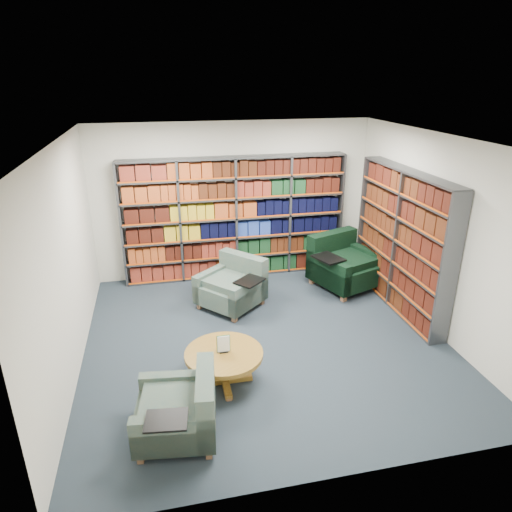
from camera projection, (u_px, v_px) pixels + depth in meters
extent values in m
cube|color=#1E2A31|center=(265.00, 339.00, 6.56)|extent=(5.00, 5.00, 0.01)
cube|color=white|center=(267.00, 140.00, 5.51)|extent=(5.00, 5.00, 0.01)
cube|color=beige|center=(234.00, 200.00, 8.30)|extent=(5.00, 0.01, 2.80)
cube|color=beige|center=(337.00, 354.00, 3.76)|extent=(5.00, 0.01, 2.80)
cube|color=beige|center=(65.00, 264.00, 5.53)|extent=(0.01, 5.00, 2.80)
cube|color=beige|center=(435.00, 235.00, 6.53)|extent=(0.01, 5.00, 2.80)
cube|color=#47494F|center=(235.00, 218.00, 8.26)|extent=(4.00, 0.28, 2.20)
cube|color=silver|center=(234.00, 216.00, 8.38)|extent=(4.00, 0.02, 2.20)
cube|color=#D84C0A|center=(237.00, 221.00, 8.15)|extent=(4.00, 0.01, 2.20)
cube|color=maroon|center=(236.00, 265.00, 8.61)|extent=(3.88, 0.21, 0.29)
cube|color=#953C16|center=(236.00, 247.00, 8.47)|extent=(3.88, 0.21, 0.29)
cube|color=#341008|center=(236.00, 228.00, 8.33)|extent=(3.88, 0.21, 0.29)
cube|color=#341008|center=(235.00, 209.00, 8.20)|extent=(3.88, 0.21, 0.29)
cube|color=#953C16|center=(235.00, 189.00, 8.06)|extent=(3.88, 0.21, 0.29)
cube|color=maroon|center=(235.00, 168.00, 7.92)|extent=(3.88, 0.21, 0.29)
cube|color=#47494F|center=(401.00, 241.00, 7.15)|extent=(0.28, 2.50, 2.20)
cube|color=silver|center=(409.00, 240.00, 7.18)|extent=(0.02, 2.50, 2.20)
cube|color=#D84C0A|center=(394.00, 242.00, 7.13)|extent=(0.02, 2.50, 2.20)
cube|color=#341008|center=(395.00, 294.00, 7.50)|extent=(0.21, 2.38, 0.29)
cube|color=#3C190A|center=(397.00, 273.00, 7.36)|extent=(0.21, 2.38, 0.29)
cube|color=#3C190A|center=(400.00, 252.00, 7.22)|extent=(0.21, 2.38, 0.29)
cube|color=#3C190A|center=(403.00, 230.00, 7.09)|extent=(0.21, 2.38, 0.29)
cube|color=#3C190A|center=(406.00, 208.00, 6.95)|extent=(0.21, 2.38, 0.29)
cube|color=#341008|center=(409.00, 184.00, 6.81)|extent=(0.21, 2.38, 0.29)
cube|color=#012A39|center=(231.00, 292.00, 7.39)|extent=(1.24, 1.24, 0.31)
cube|color=#012A39|center=(243.00, 274.00, 7.57)|extent=(0.73, 0.79, 0.70)
cube|color=#012A39|center=(213.00, 282.00, 7.56)|extent=(0.75, 0.68, 0.47)
cube|color=#012A39|center=(249.00, 294.00, 7.16)|extent=(0.75, 0.68, 0.47)
cube|color=black|center=(250.00, 281.00, 7.00)|extent=(0.54, 0.53, 0.02)
cube|color=brown|center=(200.00, 306.00, 7.39)|extent=(0.10, 0.10, 0.10)
cube|color=brown|center=(235.00, 319.00, 7.00)|extent=(0.10, 0.10, 0.10)
cube|color=brown|center=(228.00, 290.00, 7.93)|extent=(0.10, 0.10, 0.10)
cube|color=brown|center=(262.00, 301.00, 7.54)|extent=(0.10, 0.10, 0.10)
cube|color=black|center=(346.00, 271.00, 8.07)|extent=(1.30, 1.30, 0.36)
cube|color=black|center=(331.00, 253.00, 8.29)|extent=(1.02, 0.56, 0.80)
cube|color=black|center=(328.00, 272.00, 7.82)|extent=(0.50, 1.00, 0.54)
cube|color=black|center=(363.00, 262.00, 8.25)|extent=(0.50, 1.00, 0.54)
cube|color=black|center=(328.00, 258.00, 7.64)|extent=(0.53, 0.59, 0.03)
cube|color=brown|center=(344.00, 298.00, 7.62)|extent=(0.10, 0.10, 0.11)
cube|color=brown|center=(378.00, 286.00, 8.04)|extent=(0.10, 0.10, 0.11)
cube|color=brown|center=(312.00, 280.00, 8.27)|extent=(0.10, 0.10, 0.11)
cube|color=brown|center=(346.00, 270.00, 8.68)|extent=(0.10, 0.10, 0.11)
cube|color=#012A39|center=(176.00, 417.00, 4.73)|extent=(0.91, 0.91, 0.29)
cube|color=#012A39|center=(206.00, 401.00, 4.69)|extent=(0.28, 0.83, 0.65)
cube|color=#012A39|center=(178.00, 390.00, 5.02)|extent=(0.82, 0.23, 0.43)
cube|color=#012A39|center=(173.00, 436.00, 4.39)|extent=(0.82, 0.23, 0.43)
cube|color=black|center=(166.00, 420.00, 4.25)|extent=(0.43, 0.35, 0.02)
cube|color=brown|center=(149.00, 411.00, 5.08)|extent=(0.07, 0.07, 0.09)
cube|color=brown|center=(141.00, 458.00, 4.47)|extent=(0.07, 0.07, 0.09)
cube|color=brown|center=(209.00, 408.00, 5.14)|extent=(0.07, 0.07, 0.09)
cube|color=brown|center=(209.00, 454.00, 4.52)|extent=(0.07, 0.07, 0.09)
cylinder|color=olive|center=(224.00, 354.00, 5.47)|extent=(0.95, 0.95, 0.05)
cylinder|color=olive|center=(224.00, 369.00, 5.54)|extent=(0.13, 0.13, 0.38)
cube|color=olive|center=(225.00, 380.00, 5.61)|extent=(0.68, 0.08, 0.06)
cube|color=olive|center=(225.00, 380.00, 5.61)|extent=(0.08, 0.68, 0.06)
cube|color=black|center=(224.00, 352.00, 5.45)|extent=(0.11, 0.05, 0.01)
cube|color=white|center=(224.00, 344.00, 5.41)|extent=(0.15, 0.01, 0.21)
cube|color=#145926|center=(223.00, 344.00, 5.42)|extent=(0.16, 0.00, 0.23)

